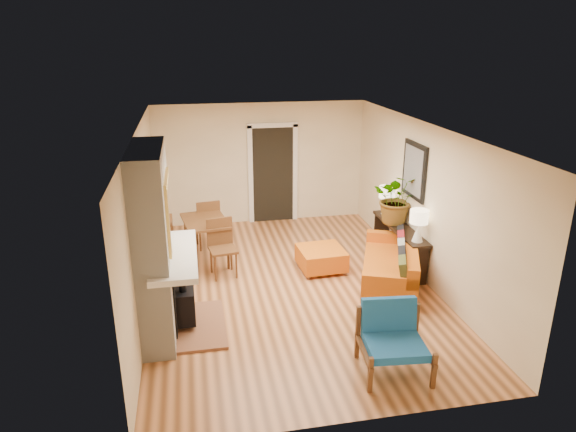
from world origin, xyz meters
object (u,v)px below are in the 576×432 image
Objects in this scene: ottoman at (321,258)px; houseplant at (397,198)px; sofa at (394,264)px; console_table at (400,234)px; dining_table at (210,228)px; lamp_near at (419,222)px; lamp_far at (387,197)px; blue_chair at (392,334)px.

houseplant is at bearing 5.63° from ottoman.
sofa reaches higher than console_table.
dining_table is at bearing 158.37° from ottoman.
houseplant reaches higher than dining_table.
lamp_far is (0.00, 1.40, 0.00)m from lamp_near.
console_table is at bearing 65.95° from blue_chair.
blue_chair is 4.18m from dining_table.
sofa is 1.28m from houseplant.
lamp_near is (0.37, -0.00, 0.72)m from sofa.
ottoman is at bearing -21.63° from dining_table.
dining_table is (-1.89, 0.75, 0.42)m from ottoman.
houseplant reaches higher than ottoman.
houseplant reaches higher than lamp_far.
ottoman is at bearing 144.37° from sofa.
lamp_near reaches higher than blue_chair.
sofa is at bearing -27.07° from dining_table.
blue_chair is 1.63× the size of lamp_far.
dining_table reaches higher than ottoman.
houseplant reaches higher than lamp_near.
lamp_near is at bearing -90.00° from lamp_far.
lamp_near and lamp_far have the same top height.
sofa is 2.43× the size of blue_chair.
blue_chair is 0.47× the size of console_table.
blue_chair is 2.57m from lamp_near.
sofa is 1.29m from ottoman.
dining_table is 3.45× the size of lamp_near.
dining_table is 3.45× the size of lamp_far.
sofa is 2.34m from blue_chair.
ottoman is 1.46m from console_table.
blue_chair is 0.47× the size of dining_table.
ottoman is 0.87× the size of houseplant.
lamp_far is at bearing 88.87° from houseplant.
lamp_far is at bearing 70.27° from blue_chair.
dining_table is 3.65m from lamp_near.
dining_table is at bearing 166.38° from console_table.
sofa is at bearing -104.69° from lamp_far.
lamp_near is 1.00× the size of lamp_far.
lamp_far is (1.27, 3.55, 0.61)m from blue_chair.
ottoman is 0.44× the size of console_table.
lamp_far is (0.00, 0.70, 0.49)m from console_table.
blue_chair is 3.82m from lamp_far.
console_table is 3.43× the size of lamp_far.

